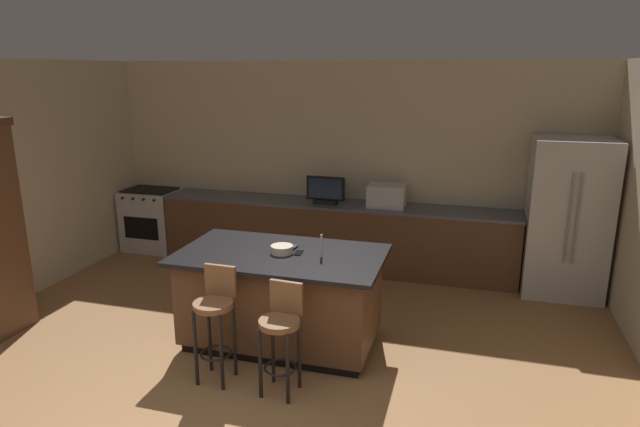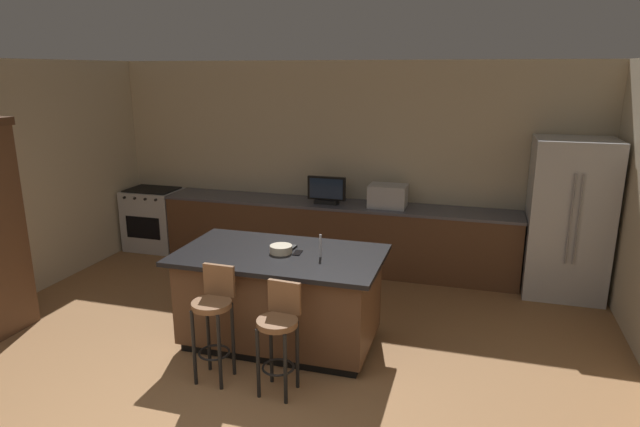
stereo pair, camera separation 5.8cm
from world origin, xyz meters
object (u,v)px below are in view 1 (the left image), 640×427
bar_stool_left (216,314)px  range_oven (153,219)px  microwave (387,196)px  fruit_bowl (282,249)px  tv_remote (293,248)px  tv_monitor (326,191)px  kitchen_island (281,297)px  cell_phone (298,253)px  refrigerator (566,218)px  bar_stool_right (281,330)px

bar_stool_left → range_oven: bearing=132.0°
microwave → bar_stool_left: bearing=-108.3°
fruit_bowl → tv_remote: 0.15m
microwave → tv_monitor: (-0.81, -0.05, 0.02)m
kitchen_island → fruit_bowl: fruit_bowl is taller
tv_monitor → cell_phone: (0.32, -2.12, -0.13)m
refrigerator → microwave: bearing=177.8°
fruit_bowl → microwave: bearing=73.5°
range_oven → fruit_bowl: (2.87, -2.21, 0.52)m
refrigerator → kitchen_island: bearing=-142.9°
range_oven → microwave: microwave is taller
kitchen_island → refrigerator: 3.57m
bar_stool_left → tv_remote: (0.39, 0.91, 0.33)m
kitchen_island → bar_stool_left: size_ratio=1.94×
kitchen_island → refrigerator: bearing=37.1°
range_oven → bar_stool_left: bar_stool_left is taller
kitchen_island → bar_stool_right: 0.85m
refrigerator → tv_remote: size_ratio=11.06×
bar_stool_left → cell_phone: size_ratio=6.77×
bar_stool_left → cell_phone: bearing=60.5°
microwave → cell_phone: bearing=-102.9°
bar_stool_left → cell_phone: bar_stool_left is taller
microwave → cell_phone: (-0.50, -2.17, -0.11)m
kitchen_island → refrigerator: size_ratio=1.05×
bar_stool_left → microwave: bearing=73.3°
tv_monitor → cell_phone: bearing=-81.5°
tv_remote → bar_stool_left: bearing=-108.7°
refrigerator → bar_stool_right: bearing=-131.0°
refrigerator → microwave: 2.16m
refrigerator → microwave: refrigerator is taller
tv_monitor → fruit_bowl: 2.16m
cell_phone → tv_remote: 0.14m
tv_monitor → bar_stool_left: 2.97m
refrigerator → tv_monitor: 2.97m
bar_stool_right → kitchen_island: bearing=114.3°
kitchen_island → tv_monitor: bearing=93.9°
range_oven → tv_remote: size_ratio=5.43×
range_oven → cell_phone: bearing=-35.7°
refrigerator → tv_remote: (-2.75, -1.99, 0.01)m
microwave → refrigerator: bearing=-2.2°
range_oven → fruit_bowl: 3.65m
range_oven → bar_stool_left: size_ratio=0.91×
bar_stool_left → tv_monitor: bearing=88.3°
kitchen_island → bar_stool_right: size_ratio=2.09×
kitchen_island → range_oven: (-2.86, 2.21, -0.02)m
refrigerator → tv_monitor: (-2.97, 0.03, 0.13)m
cell_phone → tv_monitor: bearing=94.1°
cell_phone → tv_remote: tv_remote is taller
range_oven → cell_phone: cell_phone is taller
bar_stool_left → bar_stool_right: bar_stool_left is taller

